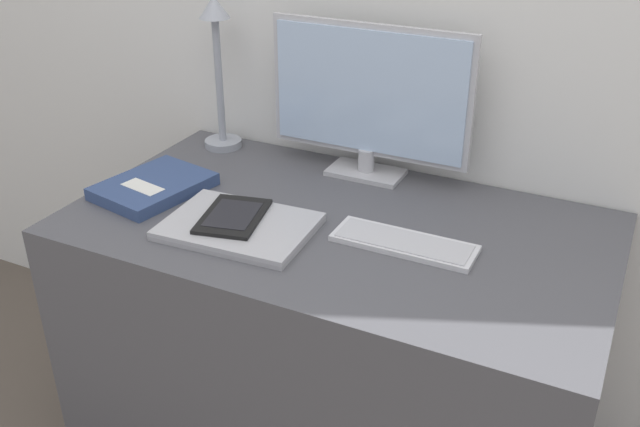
# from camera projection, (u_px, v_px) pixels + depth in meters

# --- Properties ---
(desk) EXTENTS (1.22, 0.69, 0.73)m
(desk) POSITION_uv_depth(u_px,v_px,m) (335.00, 351.00, 1.78)
(desk) COLOR #4C4C51
(desk) RESTS_ON ground_plane
(monitor) EXTENTS (0.52, 0.11, 0.39)m
(monitor) POSITION_uv_depth(u_px,v_px,m) (369.00, 98.00, 1.75)
(monitor) COLOR #B7B7BC
(monitor) RESTS_ON desk
(keyboard) EXTENTS (0.31, 0.11, 0.01)m
(keyboard) POSITION_uv_depth(u_px,v_px,m) (404.00, 243.00, 1.52)
(keyboard) COLOR silver
(keyboard) RESTS_ON desk
(laptop) EXTENTS (0.33, 0.25, 0.02)m
(laptop) POSITION_uv_depth(u_px,v_px,m) (239.00, 226.00, 1.57)
(laptop) COLOR #A3A3A8
(laptop) RESTS_ON desk
(ereader) EXTENTS (0.17, 0.21, 0.01)m
(ereader) POSITION_uv_depth(u_px,v_px,m) (233.00, 216.00, 1.58)
(ereader) COLOR black
(ereader) RESTS_ON laptop
(desk_lamp) EXTENTS (0.10, 0.10, 0.42)m
(desk_lamp) POSITION_uv_depth(u_px,v_px,m) (218.00, 63.00, 1.90)
(desk_lamp) COLOR #999EA8
(desk_lamp) RESTS_ON desk
(notebook) EXTENTS (0.24, 0.29, 0.03)m
(notebook) POSITION_uv_depth(u_px,v_px,m) (154.00, 186.00, 1.74)
(notebook) COLOR #334775
(notebook) RESTS_ON desk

